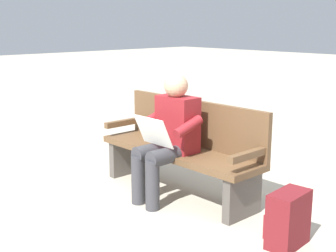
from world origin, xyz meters
The scene contains 4 objects.
ground_plane centered at (0.00, 0.00, 0.00)m, with size 40.00×40.00×0.00m, color #B7AD99.
bench_near centered at (0.00, -0.07, 0.46)m, with size 1.80×0.49×0.90m.
person_seated centered at (-0.05, 0.16, 0.63)m, with size 0.57×0.57×1.18m.
backpack centered at (-1.34, 0.16, 0.21)m, with size 0.26×0.37×0.42m.
Camera 1 is at (-3.07, 2.98, 1.63)m, focal length 49.32 mm.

